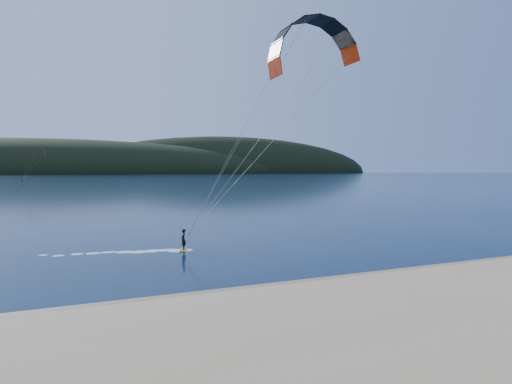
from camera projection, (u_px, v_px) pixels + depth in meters
ground at (312, 320)px, 18.21m from camera, size 1800.00×1800.00×0.00m
wet_sand at (269, 291)px, 22.35m from camera, size 220.00×2.50×0.10m
headland at (86, 174)px, 705.37m from camera, size 1200.00×310.00×140.00m
kitesurfer_near at (305, 74)px, 30.18m from camera, size 22.30×9.62×16.98m
kitesurfer_far at (36, 154)px, 196.57m from camera, size 10.90×4.92×15.85m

